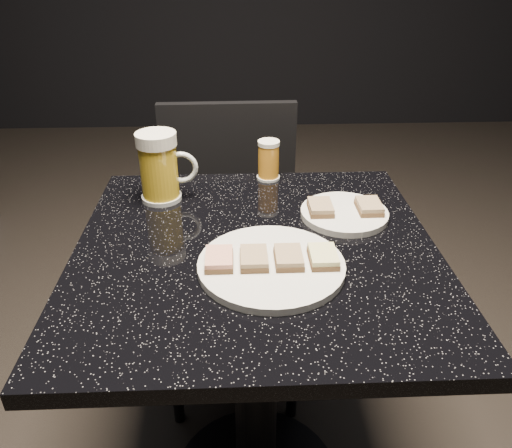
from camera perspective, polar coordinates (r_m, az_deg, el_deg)
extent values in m
cylinder|color=white|center=(0.90, 1.75, -4.76)|extent=(0.27, 0.27, 0.01)
cylinder|color=white|center=(1.09, 10.04, 1.18)|extent=(0.19, 0.19, 0.01)
cylinder|color=black|center=(1.21, 0.00, -17.88)|extent=(0.10, 0.10, 0.69)
cube|color=black|center=(0.98, 0.00, -3.32)|extent=(0.70, 0.70, 0.03)
cylinder|color=silver|center=(1.16, -10.71, 3.06)|extent=(0.09, 0.09, 0.01)
cylinder|color=yellow|center=(1.14, -11.01, 5.99)|extent=(0.08, 0.08, 0.12)
cylinder|color=white|center=(1.11, -11.38, 9.49)|extent=(0.09, 0.09, 0.03)
torus|color=white|center=(1.13, -8.53, 6.40)|extent=(0.08, 0.01, 0.08)
cylinder|color=silver|center=(1.25, 1.42, 5.37)|extent=(0.06, 0.06, 0.01)
cylinder|color=orange|center=(1.23, 1.44, 7.24)|extent=(0.05, 0.05, 0.08)
cylinder|color=white|center=(1.21, 1.47, 9.24)|extent=(0.05, 0.05, 0.01)
cube|color=black|center=(1.46, -2.84, -4.46)|extent=(0.41, 0.41, 0.04)
cylinder|color=black|center=(1.49, -9.33, -15.86)|extent=(0.03, 0.03, 0.43)
cylinder|color=black|center=(1.49, 4.29, -15.48)|extent=(0.03, 0.03, 0.43)
cylinder|color=black|center=(1.74, -8.38, -7.89)|extent=(0.03, 0.03, 0.43)
cylinder|color=black|center=(1.74, 2.91, -7.57)|extent=(0.03, 0.03, 0.43)
cube|color=black|center=(1.52, -3.15, 6.40)|extent=(0.40, 0.04, 0.40)
cube|color=#4C3521|center=(0.89, -4.23, -4.25)|extent=(0.05, 0.07, 0.01)
cube|color=tan|center=(0.89, -4.25, -3.74)|extent=(0.05, 0.07, 0.01)
cube|color=#4C3521|center=(0.89, -0.23, -4.17)|extent=(0.05, 0.07, 0.01)
cube|color=#8C7251|center=(0.89, -0.24, -3.66)|extent=(0.05, 0.07, 0.01)
cube|color=#4C3521|center=(0.90, 3.74, -4.07)|extent=(0.05, 0.07, 0.01)
cube|color=#8C7251|center=(0.89, 3.76, -3.56)|extent=(0.05, 0.07, 0.01)
cube|color=#4C3521|center=(0.90, 7.66, -3.94)|extent=(0.05, 0.07, 0.01)
cube|color=#D1D184|center=(0.90, 7.70, -3.44)|extent=(0.05, 0.07, 0.01)
cube|color=#4C3521|center=(1.07, 7.36, 1.70)|extent=(0.05, 0.07, 0.01)
cube|color=#8C7251|center=(1.07, 7.40, 2.15)|extent=(0.05, 0.07, 0.01)
cube|color=#4C3521|center=(1.09, 12.78, 1.78)|extent=(0.05, 0.07, 0.01)
cube|color=#8C7251|center=(1.09, 12.83, 2.23)|extent=(0.05, 0.07, 0.01)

